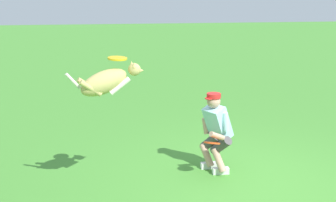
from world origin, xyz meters
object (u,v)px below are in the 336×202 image
at_px(frisbee_flying, 117,58).
at_px(person, 216,130).
at_px(dog, 107,82).
at_px(frisbee_held, 212,143).

bearing_deg(frisbee_flying, person, -156.42).
distance_m(person, frisbee_flying, 2.10).
relative_size(dog, frisbee_held, 4.21).
height_order(person, dog, dog).
distance_m(person, frisbee_held, 0.40).
distance_m(frisbee_flying, frisbee_held, 1.96).
bearing_deg(frisbee_held, person, -112.22).
bearing_deg(frisbee_flying, dog, 15.90).
xyz_separation_m(person, frisbee_flying, (1.53, 0.67, 1.27)).
distance_m(person, dog, 2.06).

